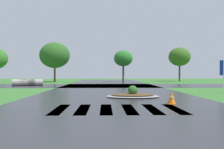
# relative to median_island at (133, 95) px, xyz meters

# --- Properties ---
(asphalt_roadway) EXTENTS (10.10, 80.00, 0.01)m
(asphalt_roadway) POSITION_rel_median_island_xyz_m (-1.11, -0.96, -0.13)
(asphalt_roadway) COLOR #2B2B30
(asphalt_roadway) RESTS_ON ground
(asphalt_cross_road) EXTENTS (90.00, 9.09, 0.01)m
(asphalt_cross_road) POSITION_rel_median_island_xyz_m (-1.11, 13.72, -0.13)
(asphalt_cross_road) COLOR #2B2B30
(asphalt_cross_road) RESTS_ON ground
(crosswalk_stripes) EXTENTS (4.95, 3.05, 0.01)m
(crosswalk_stripes) POSITION_rel_median_island_xyz_m (-1.11, -4.99, -0.13)
(crosswalk_stripes) COLOR white
(crosswalk_stripes) RESTS_ON ground
(median_island) EXTENTS (3.07, 2.16, 0.68)m
(median_island) POSITION_rel_median_island_xyz_m (0.00, 0.00, 0.00)
(median_island) COLOR #9E9B93
(median_island) RESTS_ON ground
(drainage_pipe_stack) EXTENTS (3.32, 1.46, 0.72)m
(drainage_pipe_stack) POSITION_rel_median_island_xyz_m (-10.04, 13.63, 0.23)
(drainage_pipe_stack) COLOR #9E9B93
(drainage_pipe_stack) RESTS_ON ground
(traffic_cone) EXTENTS (0.37, 0.37, 0.58)m
(traffic_cone) POSITION_rel_median_island_xyz_m (1.40, -3.43, 0.15)
(traffic_cone) COLOR orange
(traffic_cone) RESTS_ON ground
(background_treeline) EXTENTS (33.87, 6.81, 6.07)m
(background_treeline) POSITION_rel_median_island_xyz_m (-6.89, 26.49, 3.81)
(background_treeline) COLOR #4C3823
(background_treeline) RESTS_ON ground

